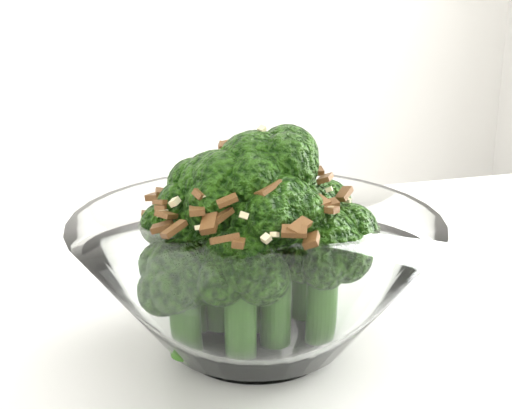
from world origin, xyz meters
name	(u,v)px	position (x,y,z in m)	size (l,w,h in m)	color
broccoli_dish	(255,266)	(-0.16, 0.00, 0.81)	(0.24, 0.24, 0.15)	white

